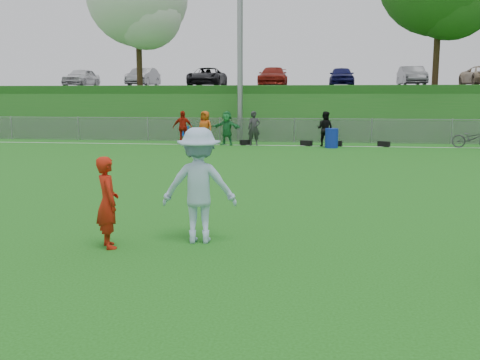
% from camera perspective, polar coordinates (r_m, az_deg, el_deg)
% --- Properties ---
extents(ground, '(120.00, 120.00, 0.00)m').
position_cam_1_polar(ground, '(8.83, 1.55, -7.25)').
color(ground, '#1C5912').
rests_on(ground, ground).
extents(sideline_far, '(60.00, 0.10, 0.01)m').
position_cam_1_polar(sideline_far, '(26.56, 5.65, 3.67)').
color(sideline_far, white).
rests_on(sideline_far, ground).
extents(fence, '(58.00, 0.06, 1.30)m').
position_cam_1_polar(fence, '(28.50, 5.81, 5.32)').
color(fence, gray).
rests_on(fence, ground).
extents(light_pole, '(1.20, 0.40, 12.15)m').
position_cam_1_polar(light_pole, '(29.79, 0.00, 17.21)').
color(light_pole, gray).
rests_on(light_pole, ground).
extents(berm, '(120.00, 18.00, 3.00)m').
position_cam_1_polar(berm, '(39.45, 6.34, 7.58)').
color(berm, '#1C5A19').
rests_on(berm, ground).
extents(parking_lot, '(120.00, 12.00, 0.10)m').
position_cam_1_polar(parking_lot, '(41.44, 6.44, 9.79)').
color(parking_lot, black).
rests_on(parking_lot, berm).
extents(tree_white_flowering, '(6.30, 6.30, 8.78)m').
position_cam_1_polar(tree_white_flowering, '(35.52, -10.66, 18.37)').
color(tree_white_flowering, black).
rests_on(tree_white_flowering, berm).
extents(car_row, '(32.04, 5.18, 1.44)m').
position_cam_1_polar(car_row, '(40.51, 4.75, 10.92)').
color(car_row, silver).
rests_on(car_row, parking_lot).
extents(spectator_row, '(8.13, 0.93, 1.69)m').
position_cam_1_polar(spectator_row, '(26.72, -0.11, 5.55)').
color(spectator_row, '#B21A0C').
rests_on(spectator_row, ground).
extents(gear_bags, '(7.37, 0.53, 0.26)m').
position_cam_1_polar(gear_bags, '(26.64, 8.26, 3.90)').
color(gear_bags, black).
rests_on(gear_bags, ground).
extents(player_red_left, '(0.61, 0.66, 1.51)m').
position_cam_1_polar(player_red_left, '(8.96, -13.94, -2.33)').
color(player_red_left, '#B21C0C').
rests_on(player_red_left, ground).
extents(player_blue, '(1.33, 0.85, 1.95)m').
position_cam_1_polar(player_blue, '(9.01, -4.38, -0.59)').
color(player_blue, '#A2C0E1').
rests_on(player_blue, ground).
extents(recycling_bin, '(0.66, 0.66, 0.92)m').
position_cam_1_polar(recycling_bin, '(25.74, 9.75, 4.43)').
color(recycling_bin, '#0E269B').
rests_on(recycling_bin, ground).
extents(camp_chair, '(0.60, 0.61, 0.87)m').
position_cam_1_polar(camp_chair, '(28.11, -5.91, 4.47)').
color(camp_chair, '#0F4CA6').
rests_on(camp_chair, ground).
extents(bicycle, '(1.94, 1.35, 0.97)m').
position_cam_1_polar(bicycle, '(27.36, 23.56, 4.12)').
color(bicycle, '#2F3032').
rests_on(bicycle, ground).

